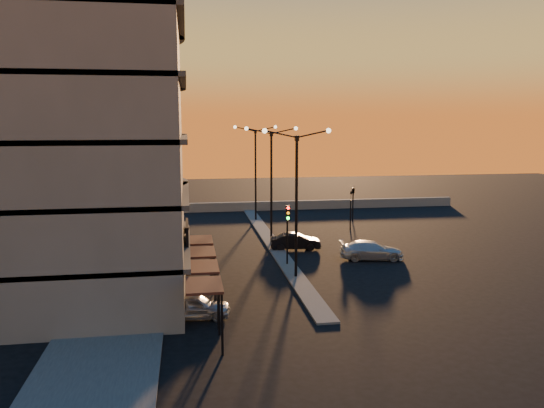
{
  "coord_description": "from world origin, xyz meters",
  "views": [
    {
      "loc": [
        -6.7,
        -32.11,
        9.95
      ],
      "look_at": [
        -0.39,
        7.22,
        3.68
      ],
      "focal_mm": 35.0,
      "sensor_mm": 36.0,
      "label": 1
    }
  ],
  "objects": [
    {
      "name": "ground",
      "position": [
        0.0,
        0.0,
        0.0
      ],
      "size": [
        120.0,
        120.0,
        0.0
      ],
      "primitive_type": "plane",
      "color": "black",
      "rests_on": "ground"
    },
    {
      "name": "sidewalk_west",
      "position": [
        -10.5,
        4.0,
        0.06
      ],
      "size": [
        5.0,
        40.0,
        0.12
      ],
      "primitive_type": "cube",
      "color": "#4D4D4A",
      "rests_on": "ground"
    },
    {
      "name": "median",
      "position": [
        0.0,
        10.0,
        0.06
      ],
      "size": [
        1.2,
        36.0,
        0.12
      ],
      "primitive_type": "cube",
      "color": "#4D4D4A",
      "rests_on": "ground"
    },
    {
      "name": "parapet",
      "position": [
        2.0,
        26.0,
        0.5
      ],
      "size": [
        44.0,
        0.5,
        1.0
      ],
      "primitive_type": "cube",
      "color": "slate",
      "rests_on": "ground"
    },
    {
      "name": "building",
      "position": [
        -14.0,
        0.03,
        11.91
      ],
      "size": [
        14.35,
        17.08,
        25.0
      ],
      "color": "#69665D",
      "rests_on": "ground"
    },
    {
      "name": "streetlamp_near",
      "position": [
        0.0,
        0.0,
        5.59
      ],
      "size": [
        4.32,
        0.32,
        9.51
      ],
      "color": "black",
      "rests_on": "ground"
    },
    {
      "name": "streetlamp_mid",
      "position": [
        0.0,
        10.0,
        5.59
      ],
      "size": [
        4.32,
        0.32,
        9.51
      ],
      "color": "black",
      "rests_on": "ground"
    },
    {
      "name": "streetlamp_far",
      "position": [
        0.0,
        20.0,
        5.59
      ],
      "size": [
        4.32,
        0.32,
        9.51
      ],
      "color": "black",
      "rests_on": "ground"
    },
    {
      "name": "traffic_light_main",
      "position": [
        0.0,
        2.87,
        2.89
      ],
      "size": [
        0.28,
        0.44,
        4.25
      ],
      "color": "black",
      "rests_on": "ground"
    },
    {
      "name": "signal_east_a",
      "position": [
        8.0,
        14.0,
        1.93
      ],
      "size": [
        0.13,
        0.16,
        3.6
      ],
      "color": "black",
      "rests_on": "ground"
    },
    {
      "name": "signal_east_b",
      "position": [
        9.5,
        18.0,
        3.1
      ],
      "size": [
        0.42,
        1.99,
        3.6
      ],
      "color": "black",
      "rests_on": "ground"
    },
    {
      "name": "car_hatchback",
      "position": [
        -6.5,
        -6.02,
        0.62
      ],
      "size": [
        3.74,
        1.79,
        1.23
      ],
      "primitive_type": "imported",
      "rotation": [
        0.0,
        0.0,
        1.48
      ],
      "color": "#B0B2B8",
      "rests_on": "ground"
    },
    {
      "name": "car_sedan",
      "position": [
        1.5,
        7.47,
        0.64
      ],
      "size": [
        4.03,
        1.8,
        1.28
      ],
      "primitive_type": "imported",
      "rotation": [
        0.0,
        0.0,
        1.46
      ],
      "color": "black",
      "rests_on": "ground"
    },
    {
      "name": "car_wagon",
      "position": [
        6.36,
        3.69,
        0.67
      ],
      "size": [
        4.84,
        2.61,
        1.33
      ],
      "primitive_type": "imported",
      "rotation": [
        0.0,
        0.0,
        1.4
      ],
      "color": "silver",
      "rests_on": "ground"
    }
  ]
}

